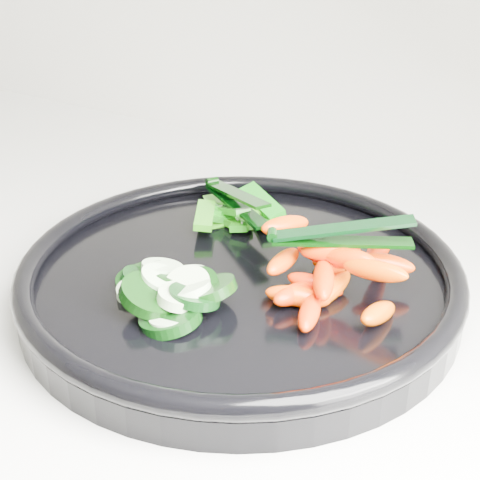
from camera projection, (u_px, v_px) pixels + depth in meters
The scene contains 6 objects.
veggie_tray at pixel (240, 276), 0.57m from camera, with size 0.43×0.43×0.04m.
cucumber_pile at pixel (168, 288), 0.53m from camera, with size 0.12×0.11×0.04m.
carrot_pile at pixel (330, 271), 0.53m from camera, with size 0.14×0.15×0.05m.
pepper_pile at pixel (235, 214), 0.65m from camera, with size 0.11×0.11×0.03m.
tong_carrot at pixel (338, 235), 0.52m from camera, with size 0.11×0.07×0.02m.
tong_pepper at pixel (235, 198), 0.64m from camera, with size 0.11×0.07×0.02m.
Camera 1 is at (0.44, 1.24, 1.24)m, focal length 50.00 mm.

